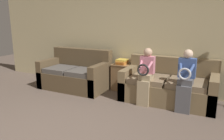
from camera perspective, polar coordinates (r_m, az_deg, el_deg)
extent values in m
cube|color=#C6B789|center=(5.32, 3.90, 8.82)|extent=(7.91, 0.06, 2.55)
cube|color=brown|center=(4.69, 14.35, -5.57)|extent=(1.87, 0.94, 0.40)
cube|color=brown|center=(4.93, 15.56, 0.57)|extent=(1.87, 0.20, 0.48)
cube|color=brown|center=(4.89, 4.61, -2.96)|extent=(0.16, 0.94, 0.64)
cube|color=brown|center=(4.57, 24.97, -5.32)|extent=(0.16, 0.94, 0.64)
cube|color=#7A664C|center=(4.61, 9.57, -2.34)|extent=(0.73, 0.70, 0.11)
cube|color=#7A664C|center=(4.47, 19.11, -3.42)|extent=(0.73, 0.70, 0.11)
cube|color=brown|center=(5.46, -9.75, -2.66)|extent=(1.64, 0.89, 0.41)
cube|color=brown|center=(5.62, -7.88, 2.85)|extent=(1.64, 0.20, 0.54)
cube|color=brown|center=(5.88, -15.64, -0.46)|extent=(0.16, 0.89, 0.68)
cube|color=brown|center=(5.03, -2.98, -2.23)|extent=(0.16, 0.89, 0.68)
cube|color=#514C47|center=(5.51, -13.24, 0.14)|extent=(0.62, 0.65, 0.11)
cube|color=#514C47|center=(5.13, -7.54, -0.59)|extent=(0.62, 0.65, 0.11)
cube|color=tan|center=(4.33, 8.16, -6.09)|extent=(0.24, 0.10, 0.51)
cube|color=tan|center=(4.37, 8.87, -1.69)|extent=(0.24, 0.28, 0.11)
cube|color=#D17A8E|center=(4.38, 9.25, 1.38)|extent=(0.28, 0.14, 0.34)
sphere|color=tan|center=(4.34, 9.37, 4.59)|extent=(0.17, 0.17, 0.17)
torus|color=black|center=(4.14, 8.11, 0.01)|extent=(0.23, 0.04, 0.23)
cylinder|color=#D17A8E|center=(4.28, 7.56, 1.50)|extent=(0.10, 0.30, 0.20)
cylinder|color=#D17A8E|center=(4.23, 9.90, 1.27)|extent=(0.10, 0.30, 0.20)
cube|color=#56565B|center=(4.18, 18.08, -7.36)|extent=(0.26, 0.10, 0.51)
cube|color=#56565B|center=(4.22, 18.67, -2.79)|extent=(0.26, 0.28, 0.11)
cube|color=#3D5693|center=(4.23, 19.03, 0.54)|extent=(0.31, 0.14, 0.36)
sphere|color=beige|center=(4.18, 19.29, 3.98)|extent=(0.17, 0.17, 0.17)
torus|color=silver|center=(3.98, 18.45, -0.98)|extent=(0.22, 0.04, 0.22)
cylinder|color=#3D5693|center=(4.11, 17.49, 0.67)|extent=(0.12, 0.31, 0.21)
cylinder|color=#3D5693|center=(4.08, 20.13, 0.41)|extent=(0.12, 0.31, 0.21)
cube|color=brown|center=(5.27, 2.54, -1.82)|extent=(0.42, 0.36, 0.63)
cube|color=brown|center=(5.20, 2.57, 1.44)|extent=(0.44, 0.38, 0.02)
cube|color=orange|center=(5.18, 2.56, 1.79)|extent=(0.22, 0.23, 0.05)
cube|color=orange|center=(5.18, 2.64, 2.27)|extent=(0.22, 0.30, 0.03)
cube|color=gold|center=(5.17, 2.62, 2.64)|extent=(0.23, 0.26, 0.03)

